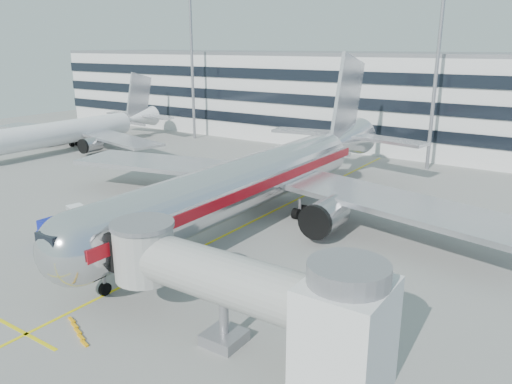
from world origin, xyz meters
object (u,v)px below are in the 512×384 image
Objects in this scene: main_jet at (261,177)px; cargo_container_front at (91,225)px; belt_loader at (119,230)px; ramp_worker at (90,255)px; cargo_container_left at (76,213)px; baggage_tug at (52,234)px; cargo_container_right at (90,216)px.

main_jet is 16.73m from cargo_container_front.
ramp_worker is at bearing -61.63° from belt_loader.
baggage_tug is at bearing -55.46° from cargo_container_left.
main_jet reaches higher than cargo_container_left.
main_jet is 18.12m from ramp_worker.
main_jet is 29.20× the size of cargo_container_right.
belt_loader is 5.18m from cargo_container_right.
main_jet is 29.39× the size of cargo_container_left.
baggage_tug is 3.59m from cargo_container_front.
main_jet is 29.02× the size of cargo_container_front.
ramp_worker is at bearing -9.80° from baggage_tug.
cargo_container_left is at bearing 173.58° from belt_loader.
ramp_worker is (5.81, -4.64, 0.08)m from cargo_container_front.
cargo_container_front is at bearing -20.07° from cargo_container_left.
ramp_worker reaches higher than cargo_container_right.
baggage_tug is 1.67× the size of cargo_container_right.
baggage_tug is 1.66× the size of cargo_container_front.
cargo_container_left is at bearing -143.52° from main_jet.
baggage_tug is (-11.34, -16.03, -3.31)m from main_jet.
cargo_container_left is at bearing -179.43° from cargo_container_right.
cargo_container_left is at bearing 127.29° from ramp_worker.
belt_loader is 2.92× the size of cargo_container_front.
belt_loader reaches higher than cargo_container_right.
cargo_container_front is (4.27, -1.56, 0.06)m from cargo_container_left.
cargo_container_right is at bearing 144.58° from cargo_container_front.
main_jet reaches higher than cargo_container_right.
cargo_container_front is at bearing 77.33° from baggage_tug.
main_jet is 17.46× the size of baggage_tug.
main_jet reaches higher than cargo_container_front.
ramp_worker is (2.92, -5.40, 0.21)m from belt_loader.
ramp_worker reaches higher than cargo_container_front.
baggage_tug is 5.29m from cargo_container_right.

